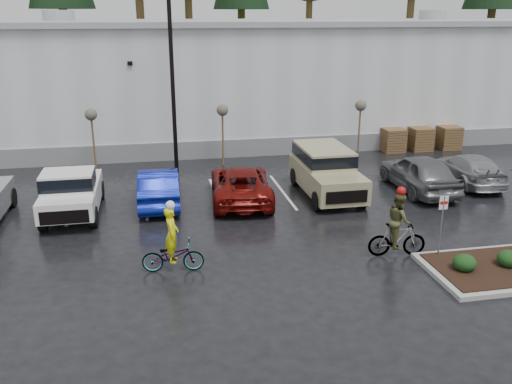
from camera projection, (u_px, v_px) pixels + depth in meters
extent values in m
plane|color=black|center=(328.00, 272.00, 16.80)|extent=(120.00, 120.00, 0.00)
cube|color=silver|center=(226.00, 78.00, 36.19)|extent=(60.00, 15.00, 7.00)
cube|color=slate|center=(246.00, 148.00, 30.10)|extent=(60.00, 0.12, 1.00)
cube|color=#999B9E|center=(225.00, 22.00, 35.08)|extent=(60.50, 15.50, 0.30)
cube|color=#293C19|center=(196.00, 59.00, 57.78)|extent=(80.00, 25.00, 6.00)
cylinder|color=black|center=(173.00, 82.00, 25.83)|extent=(0.20, 0.20, 9.00)
cylinder|color=#533621|center=(94.00, 144.00, 27.01)|extent=(0.10, 0.10, 2.80)
sphere|color=#544C43|center=(91.00, 115.00, 26.54)|extent=(0.60, 0.60, 0.60)
cylinder|color=#533621|center=(223.00, 139.00, 28.20)|extent=(0.10, 0.10, 2.80)
sphere|color=#544C43|center=(222.00, 110.00, 27.72)|extent=(0.60, 0.60, 0.60)
cylinder|color=#533621|center=(359.00, 133.00, 29.56)|extent=(0.10, 0.10, 2.80)
sphere|color=#544C43|center=(361.00, 106.00, 29.09)|extent=(0.60, 0.60, 0.60)
cube|color=#533621|center=(393.00, 140.00, 31.18)|extent=(1.20, 1.20, 1.35)
cube|color=#533621|center=(420.00, 139.00, 31.49)|extent=(1.20, 1.20, 1.35)
cube|color=#533621|center=(448.00, 137.00, 31.82)|extent=(1.20, 1.20, 1.35)
ellipsoid|color=black|center=(465.00, 263.00, 16.47)|extent=(0.70, 0.70, 0.52)
ellipsoid|color=black|center=(509.00, 259.00, 16.74)|extent=(0.70, 0.70, 0.52)
cylinder|color=gray|center=(441.00, 228.00, 17.33)|extent=(0.05, 0.05, 2.20)
cube|color=white|center=(444.00, 203.00, 17.06)|extent=(0.30, 0.02, 0.45)
cube|color=red|center=(444.00, 203.00, 17.06)|extent=(0.26, 0.02, 0.10)
imported|color=navy|center=(159.00, 186.00, 22.59)|extent=(1.72, 4.68, 1.53)
imported|color=#690C09|center=(241.00, 184.00, 23.01)|extent=(2.94, 5.48, 1.46)
imported|color=slate|center=(419.00, 173.00, 24.20)|extent=(2.02, 4.97, 1.69)
imported|color=#9EA1A5|center=(469.00, 169.00, 25.38)|extent=(2.46, 4.96, 1.38)
imported|color=#3F3F44|center=(173.00, 256.00, 16.71)|extent=(1.96, 0.85, 1.00)
imported|color=yellow|center=(172.00, 234.00, 16.49)|extent=(0.48, 0.68, 1.75)
sphere|color=silver|center=(170.00, 205.00, 16.19)|extent=(0.29, 0.29, 0.29)
imported|color=#3F3F44|center=(397.00, 239.00, 17.75)|extent=(1.89, 0.76, 1.15)
imported|color=#474625|center=(399.00, 220.00, 17.53)|extent=(0.58, 0.93, 1.81)
sphere|color=#990C0C|center=(401.00, 191.00, 17.22)|extent=(0.30, 0.30, 0.30)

